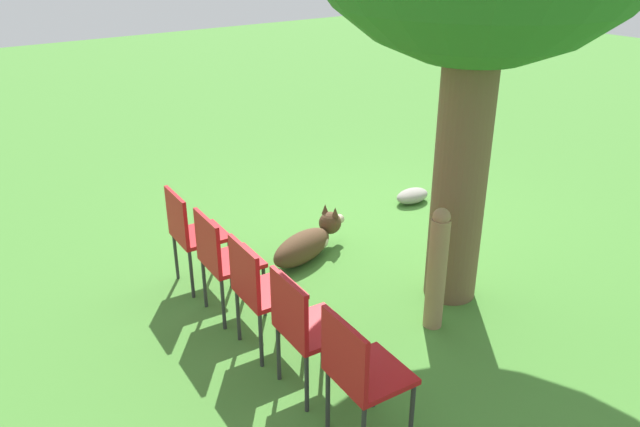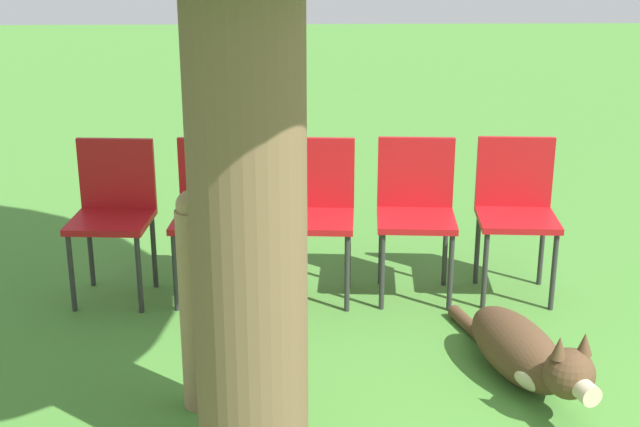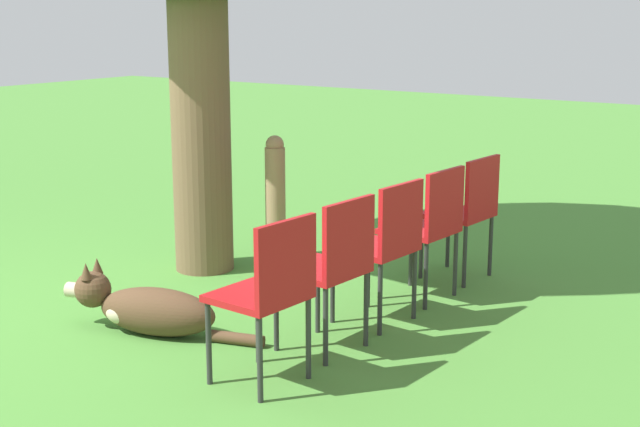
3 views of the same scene
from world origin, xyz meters
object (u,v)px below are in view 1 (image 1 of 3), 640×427
fence_post (437,268)px  red_chair_2 (260,287)px  dog (308,243)px  red_chair_3 (305,324)px  red_chair_1 (223,256)px  red_chair_4 (360,370)px  red_chair_0 (191,230)px

fence_post → red_chair_2: (1.26, -0.55, 0.02)m
dog → red_chair_3: bearing=-141.7°
dog → red_chair_2: bearing=-154.7°
dog → red_chair_2: 1.52m
red_chair_1 → red_chair_3: bearing=-86.3°
red_chair_3 → red_chair_4: size_ratio=1.00×
red_chair_1 → red_chair_0: bearing=93.7°
red_chair_1 → dog: bearing=23.9°
red_chair_0 → red_chair_3: size_ratio=1.00×
dog → red_chair_4: 2.43m
dog → red_chair_1: (1.10, 0.39, 0.38)m
fence_post → red_chair_4: size_ratio=1.13×
red_chair_1 → red_chair_2: bearing=-86.3°
red_chair_0 → red_chair_2: 1.15m
red_chair_2 → red_chair_4: (0.01, 1.15, 0.00)m
red_chair_2 → red_chair_4: bearing=-86.3°
dog → red_chair_2: red_chair_2 is taller
red_chair_1 → red_chair_4: same height
red_chair_2 → fence_post: bearing=-19.2°
dog → red_chair_3: (1.11, 1.54, 0.38)m
red_chair_1 → red_chair_2: size_ratio=1.00×
fence_post → red_chair_3: (1.26, 0.03, 0.02)m
fence_post → red_chair_2: bearing=-23.6°
red_chair_0 → red_chair_1: same height
dog → red_chair_4: (1.12, 2.12, 0.38)m
fence_post → red_chair_2: size_ratio=1.13×
red_chair_0 → dog: bearing=-5.2°
red_chair_0 → red_chair_1: (0.01, 0.58, 0.00)m
red_chair_4 → red_chair_2: bearing=93.7°
dog → fence_post: size_ratio=1.25×
red_chair_2 → red_chair_3: (0.01, 0.58, 0.00)m
red_chair_3 → red_chair_4: (0.01, 0.58, 0.00)m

